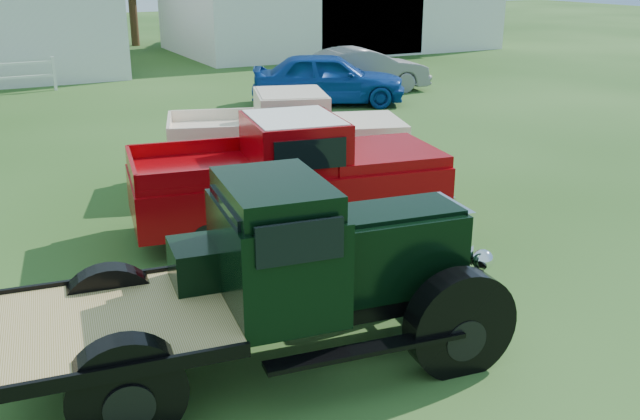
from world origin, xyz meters
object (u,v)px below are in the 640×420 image
vintage_flatbed (267,276)px  red_pickup (289,174)px  white_pickup (286,138)px  misc_car_blue (328,78)px  misc_car_grey (363,70)px

vintage_flatbed → red_pickup: 4.45m
red_pickup → white_pickup: (1.16, 2.64, -0.07)m
red_pickup → misc_car_blue: 11.53m
red_pickup → misc_car_grey: bearing=63.3°
vintage_flatbed → misc_car_blue: 15.97m
vintage_flatbed → misc_car_grey: 18.46m
vintage_flatbed → misc_car_blue: bearing=66.6°
vintage_flatbed → white_pickup: 7.33m
misc_car_grey → misc_car_blue: bearing=133.1°
red_pickup → misc_car_blue: bearing=67.7°
vintage_flatbed → white_pickup: (3.24, 6.57, -0.18)m
misc_car_grey → white_pickup: bearing=149.6°
white_pickup → misc_car_grey: (7.01, 8.77, -0.16)m
red_pickup → misc_car_grey: 14.04m
white_pickup → misc_car_grey: 11.23m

